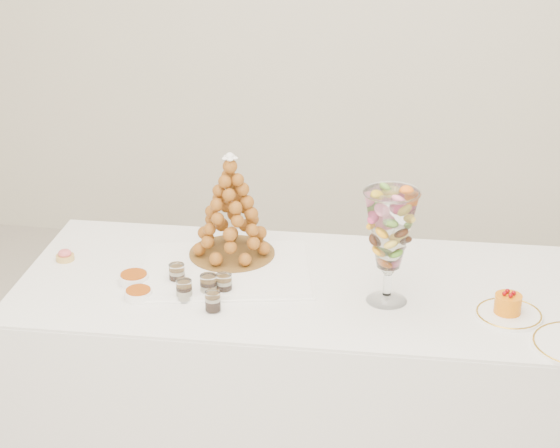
# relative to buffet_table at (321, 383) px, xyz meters

# --- Properties ---
(buffet_table) EXTENTS (2.00, 0.88, 0.75)m
(buffet_table) POSITION_rel_buffet_table_xyz_m (0.00, 0.00, 0.00)
(buffet_table) COLOR white
(buffet_table) RESTS_ON ground
(lace_tray) EXTENTS (0.61, 0.51, 0.02)m
(lace_tray) POSITION_rel_buffet_table_xyz_m (-0.32, 0.03, 0.38)
(lace_tray) COLOR white
(lace_tray) RESTS_ON buffet_table
(macaron_vase) EXTENTS (0.16, 0.16, 0.36)m
(macaron_vase) POSITION_rel_buffet_table_xyz_m (0.21, -0.07, 0.61)
(macaron_vase) COLOR white
(macaron_vase) RESTS_ON buffet_table
(cake_plate) EXTENTS (0.20, 0.20, 0.01)m
(cake_plate) POSITION_rel_buffet_table_xyz_m (0.58, -0.10, 0.38)
(cake_plate) COLOR white
(cake_plate) RESTS_ON buffet_table
(pink_tart) EXTENTS (0.06, 0.06, 0.04)m
(pink_tart) POSITION_rel_buffet_table_xyz_m (-0.88, 0.02, 0.39)
(pink_tart) COLOR tan
(pink_tart) RESTS_ON buffet_table
(verrine_a) EXTENTS (0.06, 0.06, 0.07)m
(verrine_a) POSITION_rel_buffet_table_xyz_m (-0.46, -0.08, 0.41)
(verrine_a) COLOR white
(verrine_a) RESTS_ON buffet_table
(verrine_b) EXTENTS (0.06, 0.06, 0.07)m
(verrine_b) POSITION_rel_buffet_table_xyz_m (-0.34, -0.14, 0.41)
(verrine_b) COLOR white
(verrine_b) RESTS_ON buffet_table
(verrine_c) EXTENTS (0.06, 0.06, 0.07)m
(verrine_c) POSITION_rel_buffet_table_xyz_m (-0.30, -0.12, 0.41)
(verrine_c) COLOR white
(verrine_c) RESTS_ON buffet_table
(verrine_d) EXTENTS (0.06, 0.06, 0.07)m
(verrine_d) POSITION_rel_buffet_table_xyz_m (-0.41, -0.18, 0.41)
(verrine_d) COLOR white
(verrine_d) RESTS_ON buffet_table
(verrine_e) EXTENTS (0.06, 0.06, 0.06)m
(verrine_e) POSITION_rel_buffet_table_xyz_m (-0.31, -0.23, 0.41)
(verrine_e) COLOR white
(verrine_e) RESTS_ON buffet_table
(ramekin_back) EXTENTS (0.10, 0.10, 0.03)m
(ramekin_back) POSITION_rel_buffet_table_xyz_m (-0.60, -0.10, 0.39)
(ramekin_back) COLOR white
(ramekin_back) RESTS_ON buffet_table
(ramekin_front) EXTENTS (0.09, 0.09, 0.03)m
(ramekin_front) POSITION_rel_buffet_table_xyz_m (-0.55, -0.20, 0.39)
(ramekin_front) COLOR white
(ramekin_front) RESTS_ON buffet_table
(croquembouche) EXTENTS (0.29, 0.29, 0.36)m
(croquembouche) POSITION_rel_buffet_table_xyz_m (-0.33, 0.13, 0.57)
(croquembouche) COLOR brown
(croquembouche) RESTS_ON lace_tray
(mousse_cake) EXTENTS (0.08, 0.08, 0.07)m
(mousse_cake) POSITION_rel_buffet_table_xyz_m (0.57, -0.10, 0.41)
(mousse_cake) COLOR orange
(mousse_cake) RESTS_ON cake_plate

